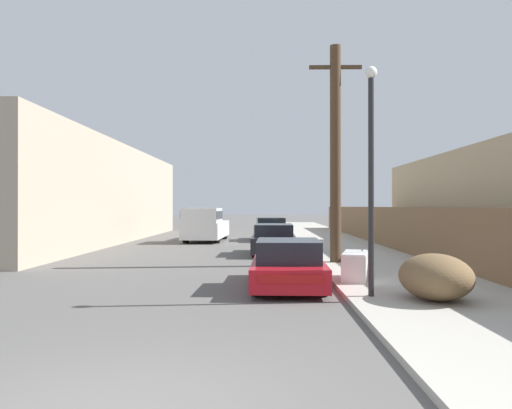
{
  "coord_description": "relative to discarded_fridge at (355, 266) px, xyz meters",
  "views": [
    {
      "loc": [
        1.45,
        -4.67,
        2.03
      ],
      "look_at": [
        1.22,
        9.67,
        2.08
      ],
      "focal_mm": 35.0,
      "sensor_mm": 36.0,
      "label": 1
    }
  ],
  "objects": [
    {
      "name": "car_parked_far",
      "position": [
        -1.99,
        16.67,
        0.16
      ],
      "size": [
        2.06,
        4.46,
        1.36
      ],
      "rotation": [
        0.0,
        0.0,
        0.05
      ],
      "color": "black",
      "rests_on": "ground"
    },
    {
      "name": "parked_sports_car_red",
      "position": [
        -1.77,
        -0.51,
        0.07
      ],
      "size": [
        1.86,
        4.26,
        1.2
      ],
      "rotation": [
        0.0,
        0.0,
        -0.02
      ],
      "color": "red",
      "rests_on": "ground"
    },
    {
      "name": "car_parked_mid",
      "position": [
        -1.95,
        8.01,
        0.13
      ],
      "size": [
        1.87,
        4.17,
        1.28
      ],
      "rotation": [
        0.0,
        0.0,
        -0.02
      ],
      "color": "black",
      "rests_on": "ground"
    },
    {
      "name": "wooden_fence",
      "position": [
        3.43,
        12.16,
        0.58
      ],
      "size": [
        0.08,
        38.28,
        1.88
      ],
      "primitive_type": "cube",
      "color": "brown",
      "rests_on": "sidewalk_curb"
    },
    {
      "name": "pickup_truck",
      "position": [
        -5.76,
        15.6,
        0.48
      ],
      "size": [
        2.28,
        5.72,
        1.92
      ],
      "rotation": [
        0.0,
        0.0,
        3.1
      ],
      "color": "silver",
      "rests_on": "ground"
    },
    {
      "name": "discarded_fridge",
      "position": [
        0.0,
        0.0,
        0.0
      ],
      "size": [
        0.95,
        1.66,
        0.74
      ],
      "rotation": [
        0.0,
        0.0,
        -0.24
      ],
      "color": "silver",
      "rests_on": "sidewalk_curb"
    },
    {
      "name": "sidewalk_curb",
      "position": [
        1.48,
        15.16,
        -0.42
      ],
      "size": [
        4.2,
        63.0,
        0.12
      ],
      "primitive_type": "cube",
      "color": "#ADA89E",
      "rests_on": "ground"
    },
    {
      "name": "brush_pile",
      "position": [
        1.13,
        -2.77,
        0.11
      ],
      "size": [
        1.43,
        1.91,
        0.94
      ],
      "color": "brown",
      "rests_on": "sidewalk_curb"
    },
    {
      "name": "street_lamp",
      "position": [
        -0.1,
        -2.38,
        2.47
      ],
      "size": [
        0.26,
        0.26,
        4.89
      ],
      "color": "#232326",
      "rests_on": "sidewalk_curb"
    },
    {
      "name": "utility_pole",
      "position": [
        0.08,
        4.12,
        3.43
      ],
      "size": [
        1.8,
        0.37,
        7.43
      ],
      "color": "#4C3826",
      "rests_on": "sidewalk_curb"
    },
    {
      "name": "building_left_block",
      "position": [
        -13.53,
        15.5,
        2.25
      ],
      "size": [
        7.0,
        26.29,
        5.46
      ],
      "primitive_type": "cube",
      "color": "tan",
      "rests_on": "ground"
    }
  ]
}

